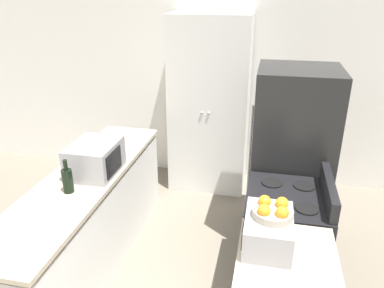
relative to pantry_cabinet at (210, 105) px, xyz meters
name	(u,v)px	position (x,y,z in m)	size (l,w,h in m)	color
wall_back	(217,79)	(0.04, 0.33, 0.24)	(7.00, 0.06, 2.60)	white
counter_left	(88,222)	(-0.81, -1.70, -0.63)	(0.60, 2.40, 0.89)	silver
pantry_cabinet	(210,105)	(0.00, 0.00, 0.00)	(0.92, 0.59, 2.11)	silver
stove	(283,242)	(0.90, -1.66, -0.60)	(0.66, 0.71, 1.05)	black
refrigerator	(291,159)	(0.95, -0.91, -0.19)	(0.75, 0.70, 1.73)	black
microwave	(95,158)	(-0.72, -1.61, -0.03)	(0.38, 0.47, 0.27)	#939399
wine_bottle	(68,180)	(-0.79, -1.96, -0.06)	(0.08, 0.08, 0.28)	black
toaster_oven	(268,230)	(0.76, -2.29, -0.07)	(0.30, 0.42, 0.20)	#939399
fruit_bowl	(273,211)	(0.77, -2.28, 0.08)	(0.25, 0.25, 0.11)	#B2A893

